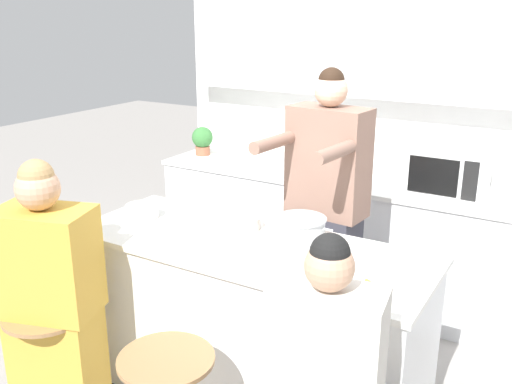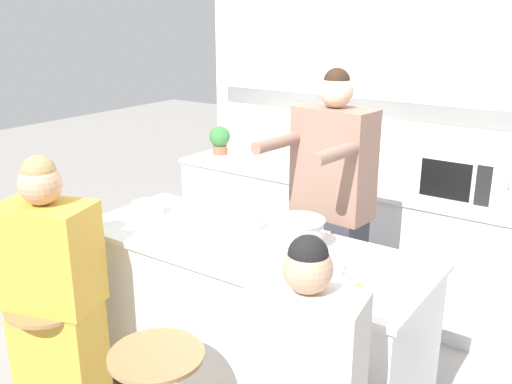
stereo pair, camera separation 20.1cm
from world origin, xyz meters
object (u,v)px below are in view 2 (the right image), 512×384
kitchen_island (248,324)px  coffee_cup_near (334,265)px  bar_stool_leftmost (54,352)px  person_wrapped_blanket (54,301)px  potted_plant (220,139)px  fruit_bowl (242,222)px  microwave (461,175)px  banana_bunch (353,292)px  cooking_pot (299,233)px  person_cooking (330,228)px

kitchen_island → coffee_cup_near: bearing=-7.9°
bar_stool_leftmost → person_wrapped_blanket: 0.28m
kitchen_island → bar_stool_leftmost: bearing=-137.8°
person_wrapped_blanket → potted_plant: (-0.63, 2.13, 0.36)m
person_wrapped_blanket → fruit_bowl: bearing=35.8°
microwave → potted_plant: bearing=178.7°
potted_plant → banana_bunch: bearing=-39.9°
bar_stool_leftmost → microwave: size_ratio=1.33×
person_wrapped_blanket → microwave: (1.35, 2.09, 0.39)m
potted_plant → cooking_pot: bearing=-40.9°
kitchen_island → potted_plant: potted_plant is taller
kitchen_island → cooking_pot: bearing=23.1°
bar_stool_leftmost → microwave: 2.60m
person_wrapped_blanket → microwave: size_ratio=2.86×
kitchen_island → banana_bunch: bearing=-18.2°
microwave → bar_stool_leftmost: bearing=-123.0°
banana_bunch → microwave: bearing=92.0°
coffee_cup_near → bar_stool_leftmost: bearing=-154.6°
person_cooking → fruit_bowl: (-0.31, -0.42, 0.10)m
potted_plant → coffee_cup_near: bearing=-39.7°
person_cooking → banana_bunch: size_ratio=9.49×
fruit_bowl → potted_plant: (-1.22, 1.34, 0.06)m
person_wrapped_blanket → coffee_cup_near: (1.25, 0.57, 0.31)m
microwave → person_wrapped_blanket: bearing=-122.9°
bar_stool_leftmost → person_cooking: bearing=53.9°
person_wrapped_blanket → microwave: person_wrapped_blanket is taller
person_cooking → person_wrapped_blanket: (-0.89, -1.22, -0.20)m
fruit_bowl → coffee_cup_near: size_ratio=1.80×
bar_stool_leftmost → cooking_pot: size_ratio=1.95×
person_wrapped_blanket → coffee_cup_near: 1.41m
bar_stool_leftmost → cooking_pot: bearing=38.3°
cooking_pot → fruit_bowl: bearing=173.4°
banana_bunch → microwave: size_ratio=0.37×
kitchen_island → cooking_pot: size_ratio=5.46×
coffee_cup_near → banana_bunch: size_ratio=0.63×
bar_stool_leftmost → fruit_bowl: size_ratio=3.13×
fruit_bowl → banana_bunch: bearing=-24.1°
bar_stool_leftmost → kitchen_island: bearing=42.2°
fruit_bowl → microwave: size_ratio=0.42×
person_cooking → potted_plant: person_cooking is taller
person_cooking → cooking_pot: person_cooking is taller
person_cooking → coffee_cup_near: size_ratio=15.10×
microwave → person_cooking: bearing=-118.0°
coffee_cup_near → cooking_pot: bearing=148.5°
bar_stool_leftmost → microwave: bearing=57.0°
person_cooking → banana_bunch: 0.95m
coffee_cup_near → potted_plant: size_ratio=0.50×
kitchen_island → potted_plant: 2.09m
bar_stool_leftmost → coffee_cup_near: size_ratio=5.64×
potted_plant → kitchen_island: bearing=-47.6°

